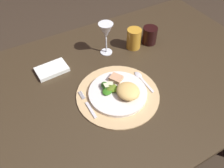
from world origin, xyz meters
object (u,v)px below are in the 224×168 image
object	(u,v)px
fork	(88,105)
napkin	(52,69)
amber_tumbler	(134,39)
wine_glass	(106,32)
spoon	(141,78)
dark_tumbler	(150,35)
dining_table	(122,98)
dinner_plate	(118,93)

from	to	relation	value
fork	napkin	bearing A→B (deg)	101.91
amber_tumbler	wine_glass	bearing A→B (deg)	168.48
napkin	wine_glass	bearing A→B (deg)	-0.78
spoon	dark_tumbler	bearing A→B (deg)	47.25
spoon	amber_tumbler	distance (m)	0.24
dining_table	spoon	distance (m)	0.17
wine_glass	napkin	bearing A→B (deg)	179.22
dinner_plate	napkin	world-z (taller)	dinner_plate
napkin	spoon	bearing A→B (deg)	-37.05
amber_tumbler	dark_tumbler	distance (m)	0.09
dinner_plate	amber_tumbler	distance (m)	0.34
amber_tumbler	fork	bearing A→B (deg)	-147.12
fork	amber_tumbler	world-z (taller)	amber_tumbler
dinner_plate	wine_glass	xyz separation A→B (m)	(0.09, 0.27, 0.11)
dining_table	dinner_plate	bearing A→B (deg)	-134.43
dining_table	wine_glass	size ratio (longest dim) A/B	8.72
spoon	napkin	distance (m)	0.41
dining_table	spoon	world-z (taller)	spoon
napkin	dark_tumbler	world-z (taller)	dark_tumbler
fork	spoon	distance (m)	0.27
dinner_plate	wine_glass	distance (m)	0.31
fork	wine_glass	bearing A→B (deg)	49.70
dinner_plate	napkin	distance (m)	0.34
wine_glass	dinner_plate	bearing A→B (deg)	-108.74
spoon	dark_tumbler	world-z (taller)	dark_tumbler
spoon	dark_tumbler	size ratio (longest dim) A/B	1.56
spoon	wine_glass	distance (m)	0.27
dining_table	dinner_plate	size ratio (longest dim) A/B	5.88
dining_table	spoon	size ratio (longest dim) A/B	10.35
fork	dining_table	bearing A→B (deg)	19.09
spoon	wine_glass	world-z (taller)	wine_glass
fork	amber_tumbler	xyz separation A→B (m)	(0.37, 0.24, 0.04)
dinner_plate	spoon	distance (m)	0.14
wine_glass	dark_tumbler	size ratio (longest dim) A/B	1.86
napkin	wine_glass	distance (m)	0.31
dark_tumbler	amber_tumbler	bearing A→B (deg)	175.48
spoon	dark_tumbler	distance (m)	0.29
dinner_plate	amber_tumbler	bearing A→B (deg)	45.95
dark_tumbler	napkin	bearing A→B (deg)	175.57
fork	spoon	bearing A→B (deg)	5.06
fork	dark_tumbler	distance (m)	0.52
amber_tumbler	napkin	bearing A→B (deg)	175.59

